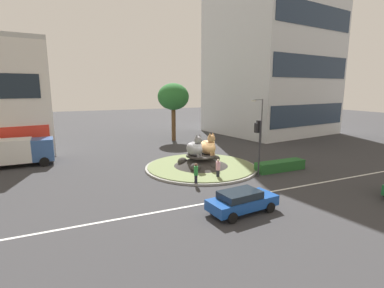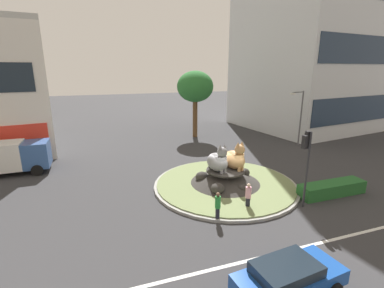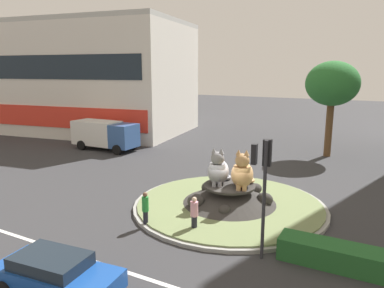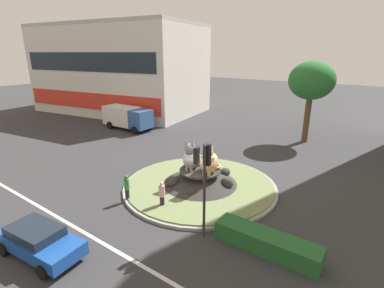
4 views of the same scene
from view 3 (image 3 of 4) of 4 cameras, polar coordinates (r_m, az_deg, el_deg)
The scene contains 13 objects.
ground_plane at distance 20.38m, azimuth 5.90°, elevation -9.88°, with size 160.00×160.00×0.00m, color #333335.
lane_centreline at distance 14.12m, azimuth -7.34°, elevation -20.39°, with size 112.00×0.20×0.01m, color silver.
roundabout_island at distance 20.22m, azimuth 5.90°, elevation -8.66°, with size 10.57×10.57×1.28m.
cat_statue_grey at distance 19.88m, azimuth 4.18°, elevation -4.16°, with size 1.68×2.31×2.11m.
cat_statue_calico at distance 19.42m, azimuth 7.97°, elevation -4.57°, with size 1.73×2.42×2.16m.
traffic_light_mast at distance 14.25m, azimuth 11.27°, elevation -4.46°, with size 0.71×0.57×4.86m.
shophouse_block at distance 47.02m, azimuth -16.51°, elevation 10.04°, with size 26.46×17.33×12.96m.
clipped_hedge_strip at distance 15.51m, azimuth 23.09°, elevation -16.25°, with size 4.97×1.20×0.90m, color #235B28.
broadleaf_tree_behind_island at distance 33.05m, azimuth 21.37°, elevation 8.78°, with size 4.45×4.45×8.22m.
pedestrian_green_shirt at distance 17.63m, azimuth -7.40°, elevation -10.11°, with size 0.32×0.32×1.78m.
pedestrian_pink_shirt at distance 17.00m, azimuth 0.36°, elevation -11.00°, with size 0.36×0.36×1.74m.
hatchback_near_shophouse at distance 13.67m, azimuth -20.81°, elevation -18.63°, with size 4.57×2.36×1.39m.
delivery_box_truck at distance 34.96m, azimuth -13.66°, elevation 1.58°, with size 6.49×2.69×2.69m.
Camera 3 is at (7.10, -17.57, 7.49)m, focal length 33.63 mm.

